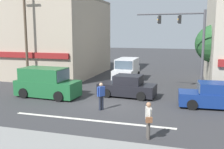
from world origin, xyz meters
name	(u,v)px	position (x,y,z in m)	size (l,w,h in m)	color
ground_plane	(110,103)	(0.00, 0.00, 0.00)	(120.00, 120.00, 0.00)	#333335
lane_marking_stripe	(90,120)	(0.00, -3.50, 0.00)	(9.00, 0.24, 0.01)	silver
building_left_block	(41,37)	(-11.09, 10.02, 4.09)	(12.83, 11.33, 8.19)	tan
street_tree	(215,44)	(6.83, 6.56, 3.71)	(3.09, 3.09, 5.27)	#4C3823
utility_pole_near_left	(26,37)	(-8.69, 3.72, 4.25)	(1.40, 0.22, 8.20)	brown
utility_pole_far_right	(219,40)	(7.16, 7.02, 4.02)	(1.40, 0.22, 7.75)	brown
traffic_light_mast	(189,39)	(4.85, 3.69, 4.18)	(4.89, 0.26, 6.20)	#47474C
van_approaching_near	(127,70)	(-0.88, 8.51, 1.01)	(2.11, 4.64, 2.11)	silver
van_crossing_rightbound	(47,83)	(-4.91, 0.43, 1.01)	(4.69, 2.23, 2.11)	#1E6033
sedan_crossing_leftbound	(213,96)	(6.44, 0.94, 0.71)	(4.21, 2.11, 1.58)	navy
sedan_parked_curbside	(127,87)	(0.68, 2.16, 0.71)	(4.21, 2.10, 1.58)	black
pedestrian_foreground_with_bag	(148,118)	(3.33, -5.10, 0.95)	(0.39, 0.69, 1.67)	#4C4742
pedestrian_mid_crossing	(101,95)	(-0.06, -1.55, 0.95)	(0.39, 0.48, 1.67)	#232838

